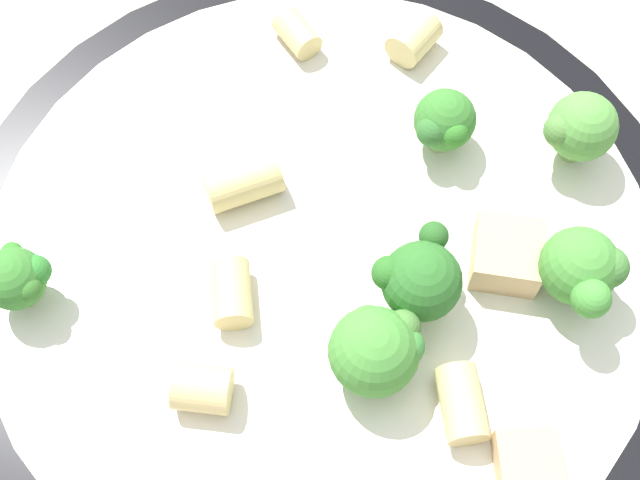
{
  "coord_description": "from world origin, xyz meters",
  "views": [
    {
      "loc": [
        -0.15,
        -0.02,
        0.36
      ],
      "look_at": [
        0.0,
        0.0,
        0.05
      ],
      "focal_mm": 50.0,
      "sensor_mm": 36.0,
      "label": 1
    }
  ],
  "objects_px": {
    "rigatoni_3": "(232,293)",
    "chicken_chunk_0": "(527,459)",
    "rigatoni_4": "(462,404)",
    "chicken_chunk_2": "(507,255)",
    "broccoli_floret_5": "(18,278)",
    "rigatoni_0": "(414,38)",
    "broccoli_floret_3": "(581,273)",
    "rigatoni_1": "(297,34)",
    "broccoli_floret_0": "(444,123)",
    "pasta_bowl": "(320,269)",
    "broccoli_floret_4": "(578,128)",
    "broccoli_floret_1": "(377,348)",
    "rigatoni_5": "(202,389)",
    "broccoli_floret_2": "(420,279)",
    "rigatoni_2": "(243,182)"
  },
  "relations": [
    {
      "from": "broccoli_floret_0",
      "to": "chicken_chunk_2",
      "type": "xyz_separation_m",
      "value": [
        -0.05,
        -0.03,
        -0.01
      ]
    },
    {
      "from": "rigatoni_3",
      "to": "chicken_chunk_0",
      "type": "height_order",
      "value": "rigatoni_3"
    },
    {
      "from": "rigatoni_3",
      "to": "rigatoni_5",
      "type": "xyz_separation_m",
      "value": [
        -0.04,
        0.0,
        0.0
      ]
    },
    {
      "from": "chicken_chunk_2",
      "to": "pasta_bowl",
      "type": "bearing_deg",
      "value": 94.94
    },
    {
      "from": "broccoli_floret_1",
      "to": "rigatoni_5",
      "type": "relative_size",
      "value": 1.74
    },
    {
      "from": "broccoli_floret_4",
      "to": "rigatoni_5",
      "type": "relative_size",
      "value": 1.71
    },
    {
      "from": "broccoli_floret_5",
      "to": "rigatoni_5",
      "type": "distance_m",
      "value": 0.08
    },
    {
      "from": "broccoli_floret_1",
      "to": "broccoli_floret_3",
      "type": "xyz_separation_m",
      "value": [
        0.04,
        -0.07,
        0.0
      ]
    },
    {
      "from": "pasta_bowl",
      "to": "rigatoni_2",
      "type": "height_order",
      "value": "rigatoni_2"
    },
    {
      "from": "broccoli_floret_0",
      "to": "broccoli_floret_1",
      "type": "distance_m",
      "value": 0.1
    },
    {
      "from": "broccoli_floret_5",
      "to": "rigatoni_0",
      "type": "relative_size",
      "value": 1.38
    },
    {
      "from": "broccoli_floret_3",
      "to": "rigatoni_3",
      "type": "bearing_deg",
      "value": 100.34
    },
    {
      "from": "broccoli_floret_3",
      "to": "rigatoni_1",
      "type": "distance_m",
      "value": 0.16
    },
    {
      "from": "broccoli_floret_2",
      "to": "rigatoni_5",
      "type": "xyz_separation_m",
      "value": [
        -0.05,
        0.07,
        -0.01
      ]
    },
    {
      "from": "broccoli_floret_0",
      "to": "rigatoni_0",
      "type": "xyz_separation_m",
      "value": [
        0.05,
        0.02,
        -0.01
      ]
    },
    {
      "from": "broccoli_floret_0",
      "to": "rigatoni_1",
      "type": "bearing_deg",
      "value": 57.85
    },
    {
      "from": "pasta_bowl",
      "to": "broccoli_floret_5",
      "type": "relative_size",
      "value": 10.14
    },
    {
      "from": "pasta_bowl",
      "to": "rigatoni_3",
      "type": "xyz_separation_m",
      "value": [
        -0.03,
        0.03,
        0.02
      ]
    },
    {
      "from": "rigatoni_3",
      "to": "chicken_chunk_0",
      "type": "xyz_separation_m",
      "value": [
        -0.04,
        -0.11,
        -0.0
      ]
    },
    {
      "from": "broccoli_floret_4",
      "to": "chicken_chunk_2",
      "type": "height_order",
      "value": "broccoli_floret_4"
    },
    {
      "from": "broccoli_floret_2",
      "to": "rigatoni_0",
      "type": "height_order",
      "value": "broccoli_floret_2"
    },
    {
      "from": "rigatoni_4",
      "to": "broccoli_floret_0",
      "type": "bearing_deg",
      "value": 9.58
    },
    {
      "from": "rigatoni_1",
      "to": "rigatoni_2",
      "type": "xyz_separation_m",
      "value": [
        -0.08,
        0.01,
        0.0
      ]
    },
    {
      "from": "rigatoni_0",
      "to": "rigatoni_5",
      "type": "relative_size",
      "value": 1.04
    },
    {
      "from": "rigatoni_0",
      "to": "chicken_chunk_2",
      "type": "xyz_separation_m",
      "value": [
        -0.1,
        -0.05,
        0.0
      ]
    },
    {
      "from": "rigatoni_0",
      "to": "rigatoni_4",
      "type": "relative_size",
      "value": 0.79
    },
    {
      "from": "broccoli_floret_1",
      "to": "broccoli_floret_5",
      "type": "bearing_deg",
      "value": 87.39
    },
    {
      "from": "broccoli_floret_5",
      "to": "chicken_chunk_2",
      "type": "height_order",
      "value": "broccoli_floret_5"
    },
    {
      "from": "rigatoni_1",
      "to": "rigatoni_4",
      "type": "relative_size",
      "value": 0.77
    },
    {
      "from": "rigatoni_4",
      "to": "rigatoni_0",
      "type": "bearing_deg",
      "value": 12.7
    },
    {
      "from": "rigatoni_0",
      "to": "rigatoni_5",
      "type": "distance_m",
      "value": 0.18
    },
    {
      "from": "broccoli_floret_0",
      "to": "broccoli_floret_1",
      "type": "relative_size",
      "value": 0.82
    },
    {
      "from": "broccoli_floret_2",
      "to": "chicken_chunk_0",
      "type": "height_order",
      "value": "broccoli_floret_2"
    },
    {
      "from": "broccoli_floret_4",
      "to": "chicken_chunk_0",
      "type": "height_order",
      "value": "broccoli_floret_4"
    },
    {
      "from": "broccoli_floret_0",
      "to": "rigatoni_4",
      "type": "xyz_separation_m",
      "value": [
        -0.11,
        -0.02,
        -0.01
      ]
    },
    {
      "from": "broccoli_floret_4",
      "to": "rigatoni_4",
      "type": "distance_m",
      "value": 0.12
    },
    {
      "from": "chicken_chunk_0",
      "to": "rigatoni_0",
      "type": "bearing_deg",
      "value": 19.03
    },
    {
      "from": "broccoli_floret_4",
      "to": "chicken_chunk_0",
      "type": "xyz_separation_m",
      "value": [
        -0.13,
        0.01,
        -0.01
      ]
    },
    {
      "from": "pasta_bowl",
      "to": "rigatoni_4",
      "type": "relative_size",
      "value": 11.11
    },
    {
      "from": "pasta_bowl",
      "to": "rigatoni_4",
      "type": "distance_m",
      "value": 0.08
    },
    {
      "from": "broccoli_floret_0",
      "to": "rigatoni_4",
      "type": "bearing_deg",
      "value": -170.42
    },
    {
      "from": "broccoli_floret_1",
      "to": "broccoli_floret_4",
      "type": "distance_m",
      "value": 0.12
    },
    {
      "from": "pasta_bowl",
      "to": "broccoli_floret_3",
      "type": "height_order",
      "value": "broccoli_floret_3"
    },
    {
      "from": "rigatoni_1",
      "to": "chicken_chunk_0",
      "type": "bearing_deg",
      "value": -146.82
    },
    {
      "from": "chicken_chunk_2",
      "to": "rigatoni_0",
      "type": "bearing_deg",
      "value": 25.67
    },
    {
      "from": "rigatoni_3",
      "to": "rigatoni_4",
      "type": "relative_size",
      "value": 0.92
    },
    {
      "from": "chicken_chunk_2",
      "to": "broccoli_floret_1",
      "type": "bearing_deg",
      "value": 138.21
    },
    {
      "from": "broccoli_floret_5",
      "to": "chicken_chunk_0",
      "type": "relative_size",
      "value": 1.35
    },
    {
      "from": "rigatoni_4",
      "to": "chicken_chunk_2",
      "type": "relative_size",
      "value": 1.01
    },
    {
      "from": "broccoli_floret_5",
      "to": "rigatoni_0",
      "type": "xyz_separation_m",
      "value": [
        0.14,
        -0.13,
        -0.01
      ]
    }
  ]
}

